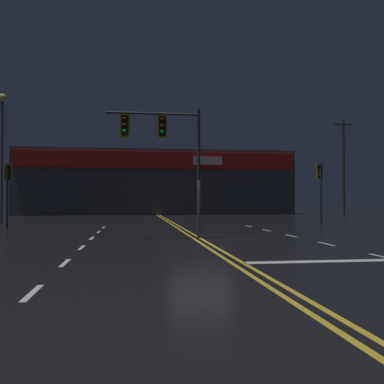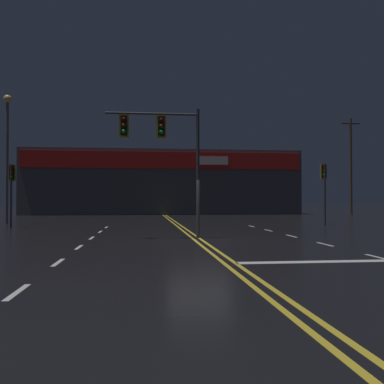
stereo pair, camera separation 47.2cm
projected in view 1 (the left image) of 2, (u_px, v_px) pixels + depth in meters
The scene contains 8 objects.
ground_plane at pixel (201, 241), 17.01m from camera, with size 200.00×200.00×0.00m, color black.
road_markings at pixel (225, 243), 16.09m from camera, with size 13.16×60.00×0.01m.
traffic_signal_median at pixel (161, 139), 18.15m from camera, with size 4.00×0.36×5.56m.
traffic_signal_corner_northeast at pixel (320, 180), 28.04m from camera, with size 0.42×0.36×4.01m.
traffic_signal_corner_northwest at pixel (8, 181), 24.64m from camera, with size 0.42×0.36×3.73m.
streetlight_median_approach at pixel (2, 140), 29.28m from camera, with size 0.56×0.56×8.94m.
building_backdrop at pixel (156, 183), 51.35m from camera, with size 31.01×10.23×7.23m.
utility_pole_row at pixel (162, 164), 46.26m from camera, with size 45.06×0.26×10.95m.
Camera 1 is at (-2.67, -16.84, 1.63)m, focal length 40.00 mm.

